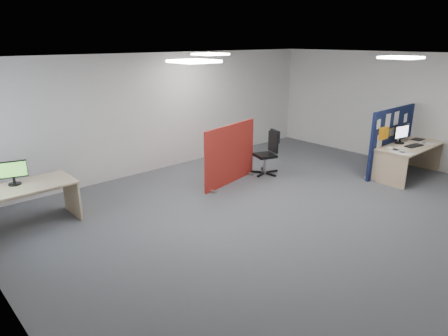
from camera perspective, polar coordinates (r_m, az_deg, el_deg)
floor at (r=7.48m, az=7.74°, el=-5.76°), size 9.00×9.00×0.00m
ceiling at (r=6.86m, az=8.72°, el=15.37°), size 9.00×7.00×0.02m
wall_back at (r=9.62m, az=-8.07°, el=8.00°), size 9.00×0.02×2.70m
wall_right at (r=10.83m, az=23.90°, el=7.77°), size 0.02×7.00×2.70m
ceiling_lights at (r=7.55m, az=6.35°, el=15.46°), size 4.10×4.10×0.04m
navy_divider at (r=9.87m, az=22.72°, el=3.58°), size 1.85×0.30×1.53m
main_desk at (r=9.89m, az=24.71°, el=2.11°), size 1.85×0.82×0.73m
monitor_main at (r=9.84m, az=23.96°, el=4.54°), size 0.48×0.20×0.42m
keyboard at (r=9.76m, az=25.50°, el=2.91°), size 0.47×0.26×0.02m
mouse at (r=10.13m, az=26.67°, el=3.25°), size 0.10×0.06×0.03m
paper_tray at (r=10.44m, az=25.94°, el=3.71°), size 0.28×0.22×0.01m
red_divider at (r=8.53m, az=0.91°, el=1.92°), size 1.68×0.39×1.28m
second_desk at (r=7.30m, az=-26.81°, el=-3.55°), size 1.60×0.80×0.73m
monitor_second at (r=7.27m, az=-27.95°, el=-0.48°), size 0.43×0.20×0.40m
office_chair at (r=9.20m, az=6.47°, el=2.61°), size 0.67×0.64×1.00m
desk_papers at (r=9.45m, az=24.62°, el=2.51°), size 1.45×0.68×0.00m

